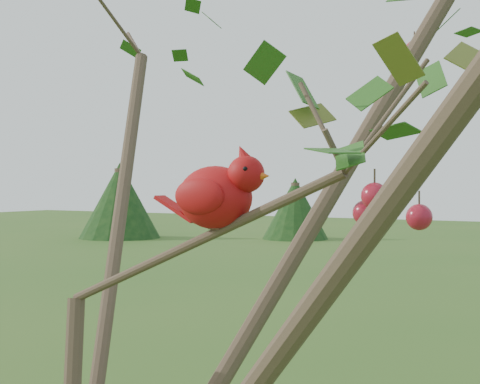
{
  "coord_description": "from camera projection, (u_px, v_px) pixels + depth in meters",
  "views": [
    {
      "loc": [
        0.98,
        -1.01,
        2.19
      ],
      "look_at": [
        0.35,
        0.07,
        2.17
      ],
      "focal_mm": 55.0,
      "sensor_mm": 36.0,
      "label": 1
    }
  ],
  "objects": [
    {
      "name": "cardinal",
      "position": [
        219.0,
        194.0,
        1.28
      ],
      "size": [
        0.23,
        0.12,
        0.16
      ],
      "rotation": [
        0.0,
        0.0,
        0.01
      ],
      "color": "#AC0F0E",
      "rests_on": "ground"
    },
    {
      "name": "crabapple_tree",
      "position": [
        59.0,
        217.0,
        1.34
      ],
      "size": [
        2.35,
        2.05,
        2.95
      ],
      "color": "#3B2B20",
      "rests_on": "ground"
    }
  ]
}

